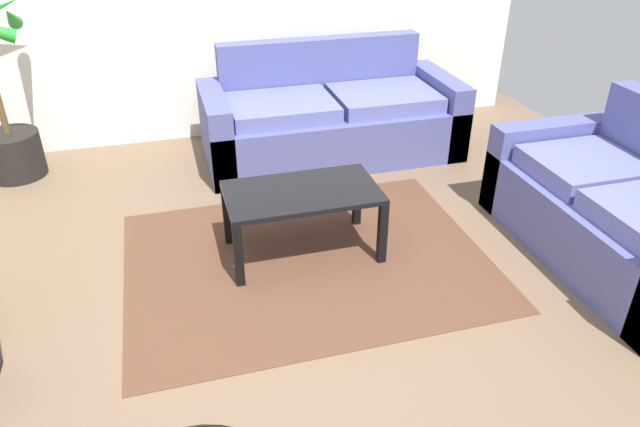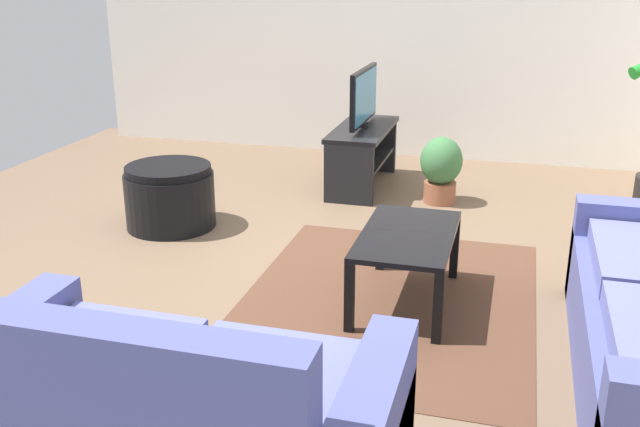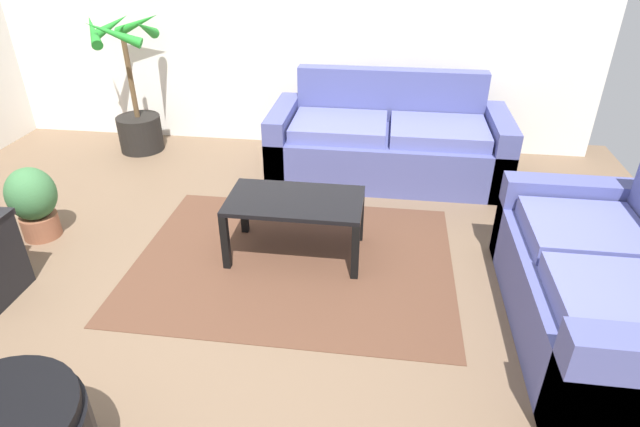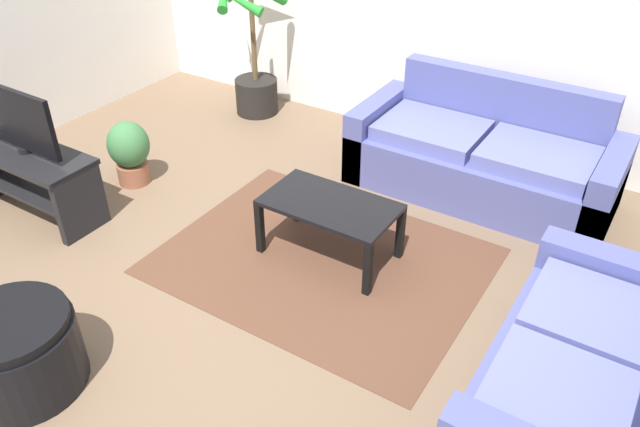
# 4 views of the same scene
# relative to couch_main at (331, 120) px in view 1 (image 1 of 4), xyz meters

# --- Properties ---
(ground_plane) EXTENTS (6.60, 6.60, 0.00)m
(ground_plane) POSITION_rel_couch_main_xyz_m (-1.01, -2.28, -0.30)
(ground_plane) COLOR brown
(couch_main) EXTENTS (2.09, 0.90, 0.90)m
(couch_main) POSITION_rel_couch_main_xyz_m (0.00, 0.00, 0.00)
(couch_main) COLOR #4C518C
(couch_main) RESTS_ON ground
(couch_loveseat) EXTENTS (0.90, 1.66, 0.90)m
(couch_loveseat) POSITION_rel_couch_main_xyz_m (1.27, -1.98, -0.00)
(couch_loveseat) COLOR #4C518C
(couch_loveseat) RESTS_ON ground
(coffee_table) EXTENTS (0.92, 0.52, 0.44)m
(coffee_table) POSITION_rel_couch_main_xyz_m (-0.60, -1.41, 0.07)
(coffee_table) COLOR black
(coffee_table) RESTS_ON ground
(area_rug) EXTENTS (2.20, 1.70, 0.01)m
(area_rug) POSITION_rel_couch_main_xyz_m (-0.60, -1.51, -0.30)
(area_rug) COLOR #513323
(area_rug) RESTS_ON ground
(potted_palm) EXTENTS (0.68, 0.71, 1.34)m
(potted_palm) POSITION_rel_couch_main_xyz_m (-2.51, 0.26, 0.15)
(potted_palm) COLOR black
(potted_palm) RESTS_ON ground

